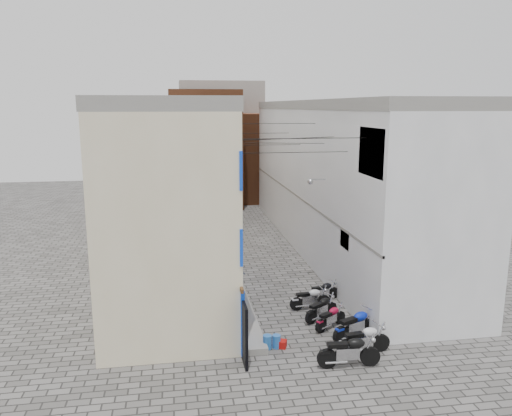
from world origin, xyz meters
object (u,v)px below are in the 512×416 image
motorcycle_a (349,350)px  person_b (240,272)px  water_jug_near (267,342)px  motorcycle_d (331,316)px  motorcycle_e (321,307)px  motorcycle_f (310,297)px  motorcycle_c (356,323)px  red_crate (280,344)px  motorcycle_b (364,338)px  person_a (240,307)px  water_jug_far (276,341)px  motorcycle_g (323,290)px

motorcycle_a → person_b: size_ratio=1.54×
person_b → water_jug_near: (0.25, -5.86, -0.70)m
motorcycle_d → motorcycle_e: bearing=155.8°
motorcycle_f → water_jug_near: motorcycle_f is taller
motorcycle_d → motorcycle_f: (-0.29, 2.00, 0.04)m
motorcycle_c → water_jug_near: size_ratio=4.31×
person_b → motorcycle_e: bearing=-136.4°
motorcycle_a → motorcycle_f: bearing=-176.7°
motorcycle_d → motorcycle_e: 0.87m
water_jug_near → red_crate: water_jug_near is taller
motorcycle_e → red_crate: (-2.18, -2.12, -0.40)m
motorcycle_b → person_b: (-3.55, 6.83, 0.36)m
motorcycle_a → person_a: person_a is taller
motorcycle_c → motorcycle_d: motorcycle_c is taller
person_a → water_jug_near: 1.90m
water_jug_near → water_jug_far: water_jug_near is taller
motorcycle_b → motorcycle_a: bearing=-54.5°
person_a → person_b: bearing=-18.7°
motorcycle_a → motorcycle_f: 5.00m
motorcycle_d → person_a: 3.64m
water_jug_near → motorcycle_g: bearing=50.8°
motorcycle_f → person_a: size_ratio=1.22×
motorcycle_d → red_crate: motorcycle_d is taller
motorcycle_c → motorcycle_g: (-0.10, 3.89, -0.15)m
motorcycle_b → person_a: person_a is taller
motorcycle_c → motorcycle_a: bearing=-50.2°
motorcycle_e → person_a: 3.55m
motorcycle_f → water_jug_far: 3.92m
motorcycle_f → water_jug_near: 4.11m
water_jug_near → red_crate: (0.49, 0.00, -0.12)m
motorcycle_b → water_jug_near: 3.46m
motorcycle_a → person_b: 8.08m
person_a → water_jug_near: person_a is taller
person_a → water_jug_far: person_a is taller
motorcycle_c → person_a: person_a is taller
person_b → water_jug_near: 5.91m
motorcycle_d → person_a: (-3.60, 0.29, 0.51)m
motorcycle_d → motorcycle_g: size_ratio=1.02×
motorcycle_e → water_jug_near: bearing=-84.4°
motorcycle_a → person_b: bearing=-156.6°
motorcycle_d → water_jug_far: 2.77m
motorcycle_c → person_b: person_b is taller
red_crate → water_jug_near: bearing=180.0°
motorcycle_b → person_b: bearing=-160.1°
motorcycle_f → motorcycle_c: bearing=12.1°
motorcycle_b → motorcycle_f: size_ratio=1.12×
motorcycle_c → red_crate: 3.01m
motorcycle_c → person_a: bearing=-131.1°
motorcycle_b → motorcycle_e: bearing=-176.0°
motorcycle_c → motorcycle_d: (-0.65, 1.05, -0.13)m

